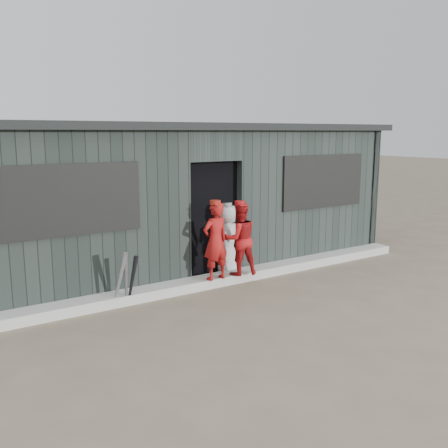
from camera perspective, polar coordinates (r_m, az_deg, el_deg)
ground at (r=6.99m, az=8.35°, el=-10.34°), size 80.00×80.00×0.00m
curb at (r=8.33m, az=-0.08°, el=-6.25°), size 8.00×0.36×0.15m
bat_left at (r=7.22m, az=-11.85°, el=-6.28°), size 0.19×0.34×0.84m
bat_mid at (r=7.26m, az=-11.14°, el=-6.19°), size 0.16×0.29×0.83m
bat_right at (r=7.28m, az=-10.45°, el=-6.39°), size 0.15×0.28×0.76m
player_red_left at (r=7.88m, az=-0.99°, el=-1.96°), size 0.47×0.33×1.25m
player_red_right at (r=8.17m, az=1.79°, el=-1.70°), size 0.67×0.58×1.20m
player_grey_back at (r=8.62m, az=0.33°, el=-1.87°), size 0.71×0.58×1.26m
dugout at (r=9.50m, az=-5.73°, el=3.25°), size 8.30×3.30×2.62m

